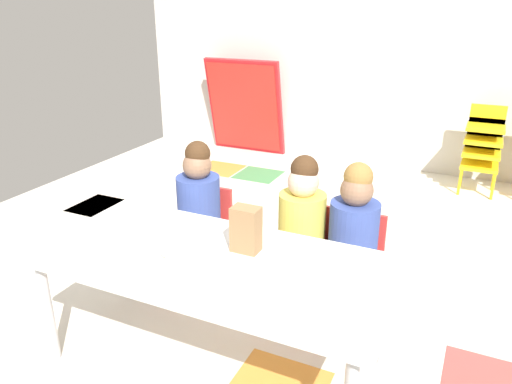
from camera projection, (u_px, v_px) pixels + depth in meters
ground_plane at (267, 277)px, 3.24m from camera, size 5.32×5.34×0.02m
back_wall at (375, 39)px, 5.01m from camera, size 5.32×0.10×2.62m
craft_table at (214, 266)px, 2.29m from camera, size 1.65×0.78×0.58m
seated_child_near_camera at (199, 201)px, 2.98m from camera, size 0.32×0.32×0.92m
seated_child_middle_seat at (302, 220)px, 2.72m from camera, size 0.32×0.32×0.92m
seated_child_far_right at (354, 230)px, 2.61m from camera, size 0.32×0.32×0.92m
kid_chair_yellow_stack at (483, 144)px, 4.51m from camera, size 0.32×0.30×0.80m
folded_activity_table at (245, 107)px, 5.67m from camera, size 0.90×0.29×1.09m
paper_bag_brown at (246, 229)px, 2.29m from camera, size 0.13×0.09×0.22m
paper_plate_near_edge at (174, 255)px, 2.28m from camera, size 0.18×0.18×0.01m
paper_plate_center_table at (111, 256)px, 2.28m from camera, size 0.18×0.18×0.01m
donut_powdered_on_plate at (173, 251)px, 2.27m from camera, size 0.12×0.12×0.04m
donut_powdered_loose at (174, 248)px, 2.32m from camera, size 0.10×0.10×0.03m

